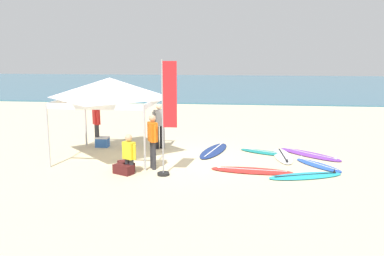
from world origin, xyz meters
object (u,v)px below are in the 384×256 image
person_grey (159,123)px  cooler_box (102,142)px  surfboard_blue (318,165)px  banner_flag (167,123)px  surfboard_navy (214,151)px  gear_bag_near_tent (126,166)px  surfboard_teal (265,152)px  surfboard_white (283,156)px  surfboard_cyan (306,176)px  canopy_tent (110,88)px  person_orange (153,138)px  person_red (96,121)px  gear_bag_by_pole (123,169)px  surfboard_red (251,170)px  person_yellow (129,152)px  surfboard_purple (310,154)px

person_grey → cooler_box: 2.37m
surfboard_blue → cooler_box: 7.96m
banner_flag → surfboard_navy: bearing=69.1°
banner_flag → gear_bag_near_tent: banner_flag is taller
surfboard_teal → surfboard_white: 0.74m
surfboard_navy → surfboard_cyan: 3.99m
surfboard_cyan → person_grey: bearing=149.0°
canopy_tent → gear_bag_near_tent: size_ratio=5.36×
surfboard_navy → person_orange: 3.16m
surfboard_teal → gear_bag_near_tent: bearing=-148.2°
canopy_tent → person_red: 2.23m
surfboard_cyan → surfboard_blue: size_ratio=1.33×
gear_bag_by_pole → surfboard_red: bearing=10.3°
surfboard_navy → gear_bag_near_tent: bearing=-132.5°
surfboard_cyan → person_grey: 5.86m
person_orange → banner_flag: 1.02m
person_grey → person_red: (-2.45, 0.04, 0.00)m
person_red → person_yellow: 3.95m
person_grey → cooler_box: (-2.24, -0.00, -0.79)m
surfboard_navy → person_yellow: (-2.34, -3.01, 0.62)m
surfboard_white → person_orange: (-4.18, -1.96, 0.95)m
surfboard_navy → gear_bag_near_tent: size_ratio=4.39×
surfboard_white → surfboard_cyan: bearing=-79.1°
gear_bag_near_tent → surfboard_white: bearing=24.4°
person_orange → gear_bag_by_pole: size_ratio=2.85×
surfboard_navy → surfboard_purple: same height
canopy_tent → person_grey: bearing=43.7°
gear_bag_near_tent → surfboard_cyan: bearing=-0.0°
person_yellow → gear_bag_near_tent: (-0.18, 0.26, -0.52)m
person_red → person_yellow: person_red is taller
surfboard_blue → surfboard_teal: bearing=136.8°
surfboard_purple → person_red: bearing=177.0°
person_red → person_yellow: bearing=-56.2°
cooler_box → gear_bag_by_pole: bearing=-61.3°
surfboard_purple → gear_bag_near_tent: gear_bag_near_tent is taller
cooler_box → surfboard_navy: bearing=-2.9°
surfboard_purple → surfboard_blue: bearing=-89.0°
person_yellow → canopy_tent: bearing=121.3°
surfboard_red → person_red: person_red is taller
canopy_tent → surfboard_blue: size_ratio=1.81×
surfboard_white → gear_bag_near_tent: gear_bag_near_tent is taller
cooler_box → person_orange: bearing=-46.1°
surfboard_blue → surfboard_white: bearing=134.3°
surfboard_white → gear_bag_by_pole: (-4.95, -2.59, 0.10)m
surfboard_navy → surfboard_white: (2.45, -0.50, 0.00)m
surfboard_red → cooler_box: cooler_box is taller
surfboard_blue → person_grey: size_ratio=1.04×
person_grey → person_red: 2.45m
surfboard_purple → person_yellow: size_ratio=1.87×
surfboard_red → person_yellow: bearing=-170.5°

